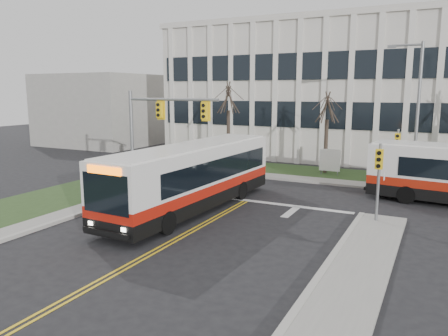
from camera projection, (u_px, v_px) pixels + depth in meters
ground at (166, 245)px, 17.75m from camera, size 120.00×120.00×0.00m
sidewalk_cross at (359, 184)px, 28.90m from camera, size 44.00×1.60×0.14m
building_lawn at (366, 177)px, 31.36m from camera, size 44.00×5.00×0.12m
office_building at (390, 93)px, 40.88m from camera, size 40.00×16.00×12.00m
building_annex at (106, 110)px, 51.41m from camera, size 12.00×12.00×8.00m
mast_arm_signal at (154, 124)px, 25.79m from camera, size 6.11×0.38×6.20m
signal_pole_near at (379, 172)px, 20.20m from camera, size 0.34×0.39×3.80m
signal_pole_far at (397, 150)px, 27.68m from camera, size 0.34×0.39×3.80m
streetlight at (415, 107)px, 27.54m from camera, size 2.15×0.25×9.20m
directory_sign at (330, 161)px, 31.83m from camera, size 1.50×0.12×2.00m
tree_left at (228, 99)px, 35.27m from camera, size 1.80×1.80×7.70m
tree_mid at (327, 109)px, 32.02m from camera, size 1.80×1.80×6.82m
bus_main at (193, 178)px, 22.82m from camera, size 3.29×12.72×3.36m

